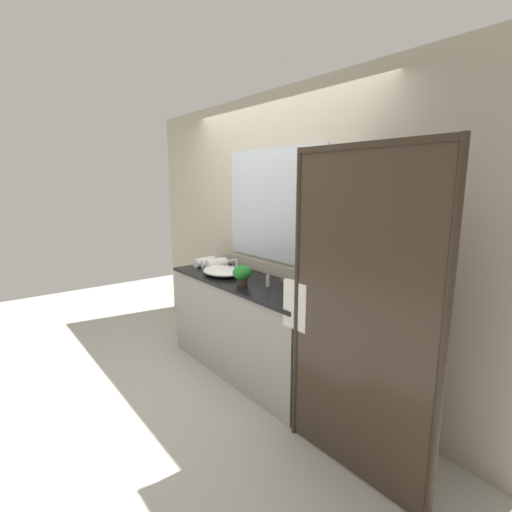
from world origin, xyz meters
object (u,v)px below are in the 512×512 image
(amenity_bottle_shampoo, at_px, (310,292))
(rolled_towel_far_edge, at_px, (216,264))
(faucet, at_px, (236,268))
(rolled_towel_middle, at_px, (213,263))
(potted_plant, at_px, (242,274))
(sink_basin, at_px, (222,271))
(amenity_bottle_lotion, at_px, (268,281))
(rolled_towel_near_edge, at_px, (204,262))

(amenity_bottle_shampoo, relative_size, rolled_towel_far_edge, 0.42)
(faucet, bearing_deg, rolled_towel_middle, -170.17)
(rolled_towel_middle, bearing_deg, potted_plant, -12.13)
(faucet, relative_size, amenity_bottle_shampoo, 1.89)
(sink_basin, bearing_deg, rolled_towel_middle, 163.38)
(amenity_bottle_lotion, bearing_deg, rolled_towel_far_edge, -179.53)
(amenity_bottle_shampoo, bearing_deg, rolled_towel_middle, -178.13)
(faucet, bearing_deg, rolled_towel_near_edge, -168.13)
(sink_basin, height_order, amenity_bottle_lotion, amenity_bottle_lotion)
(faucet, height_order, amenity_bottle_lotion, faucet)
(rolled_towel_near_edge, bearing_deg, amenity_bottle_lotion, 1.09)
(potted_plant, xyz_separation_m, rolled_towel_far_edge, (-0.65, 0.14, -0.04))
(rolled_towel_middle, bearing_deg, rolled_towel_near_edge, -161.91)
(amenity_bottle_lotion, bearing_deg, sink_basin, -171.56)
(sink_basin, bearing_deg, rolled_towel_near_edge, 171.61)
(faucet, distance_m, amenity_bottle_shampoo, 1.03)
(faucet, bearing_deg, sink_basin, -90.00)
(sink_basin, distance_m, rolled_towel_middle, 0.36)
(faucet, xyz_separation_m, amenity_bottle_lotion, (0.59, -0.08, 0.00))
(faucet, xyz_separation_m, rolled_towel_far_edge, (-0.24, -0.08, 0.01))
(rolled_towel_far_edge, bearing_deg, rolled_towel_middle, 168.27)
(amenity_bottle_lotion, bearing_deg, potted_plant, -140.09)
(amenity_bottle_shampoo, bearing_deg, sink_basin, -171.86)
(amenity_bottle_shampoo, xyz_separation_m, amenity_bottle_lotion, (-0.45, -0.06, 0.01))
(rolled_towel_middle, distance_m, rolled_towel_far_edge, 0.11)
(potted_plant, height_order, amenity_bottle_lotion, potted_plant)
(faucet, distance_m, rolled_towel_far_edge, 0.25)
(rolled_towel_far_edge, bearing_deg, sink_basin, -18.83)
(rolled_towel_near_edge, relative_size, rolled_towel_far_edge, 1.16)
(amenity_bottle_lotion, distance_m, rolled_towel_far_edge, 0.82)
(sink_basin, distance_m, rolled_towel_near_edge, 0.46)
(amenity_bottle_lotion, height_order, rolled_towel_far_edge, rolled_towel_far_edge)
(amenity_bottle_lotion, xyz_separation_m, rolled_towel_middle, (-0.93, 0.02, -0.00))
(rolled_towel_near_edge, bearing_deg, potted_plant, -8.31)
(faucet, bearing_deg, amenity_bottle_lotion, -7.39)
(faucet, height_order, rolled_towel_middle, faucet)
(rolled_towel_near_edge, bearing_deg, faucet, 11.87)
(sink_basin, height_order, faucet, faucet)
(potted_plant, xyz_separation_m, amenity_bottle_lotion, (0.17, 0.15, -0.05))
(potted_plant, distance_m, amenity_bottle_lotion, 0.23)
(sink_basin, relative_size, faucet, 2.62)
(amenity_bottle_shampoo, xyz_separation_m, rolled_towel_near_edge, (-1.49, -0.08, 0.00))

